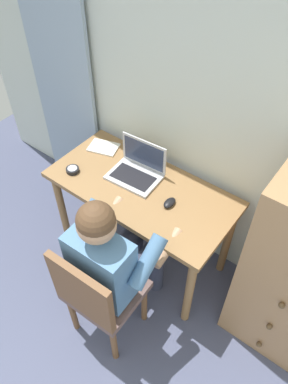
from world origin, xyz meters
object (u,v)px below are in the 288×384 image
at_px(desk, 141,198).
at_px(laptop, 137,169).
at_px(person_seated, 116,255).
at_px(desk_clock, 73,170).
at_px(computer_mouse, 170,203).
at_px(notebook_pad, 104,147).
at_px(chair, 98,294).

relative_size(desk, laptop, 3.54).
bearing_deg(person_seated, laptop, 116.41).
bearing_deg(desk_clock, computer_mouse, 12.22).
height_order(laptop, computer_mouse, laptop).
bearing_deg(notebook_pad, laptop, -28.46).
bearing_deg(person_seated, desk_clock, 154.23).
bearing_deg(desk, computer_mouse, -3.24).
distance_m(desk, person_seated, 0.51).
height_order(person_seated, laptop, person_seated).
bearing_deg(chair, desk_clock, 142.82).
height_order(desk, chair, chair).
distance_m(chair, person_seated, 0.26).
bearing_deg(laptop, computer_mouse, -15.86).
bearing_deg(chair, notebook_pad, 128.87).
bearing_deg(desk_clock, laptop, 33.43).
bearing_deg(person_seated, computer_mouse, 83.65).
bearing_deg(person_seated, chair, -88.14).
bearing_deg(desk_clock, desk, 19.53).
distance_m(chair, laptop, 0.85).
height_order(person_seated, desk_clock, person_seated).
relative_size(desk, desk_clock, 14.03).
height_order(computer_mouse, notebook_pad, computer_mouse).
relative_size(desk, chair, 1.42).
bearing_deg(person_seated, desk, 110.98).
distance_m(desk, laptop, 0.20).
relative_size(laptop, notebook_pad, 1.70).
xyz_separation_m(computer_mouse, notebook_pad, (-0.70, 0.16, -0.01)).
bearing_deg(laptop, person_seated, -63.59).
height_order(desk, person_seated, person_seated).
relative_size(laptop, desk_clock, 3.96).
xyz_separation_m(laptop, computer_mouse, (0.33, -0.09, -0.04)).
relative_size(desk, notebook_pad, 6.01).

